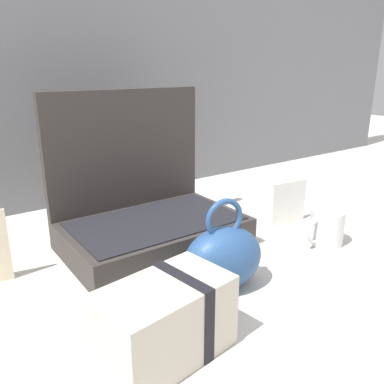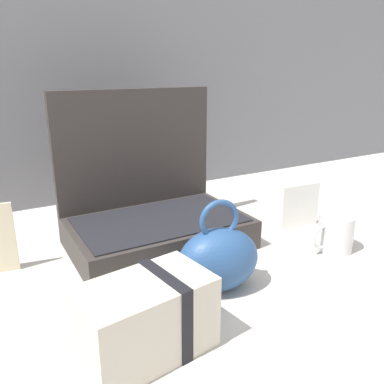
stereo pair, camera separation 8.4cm
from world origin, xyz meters
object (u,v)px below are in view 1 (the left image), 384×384
open_suitcase (146,211)px  cream_toiletry_bag (167,320)px  poster_card_right (289,203)px  coffee_mug (326,227)px  teal_pouch_handbag (223,257)px

open_suitcase → cream_toiletry_bag: (-0.18, -0.38, -0.02)m
cream_toiletry_bag → poster_card_right: (0.57, 0.26, 0.00)m
open_suitcase → coffee_mug: bearing=-36.6°
teal_pouch_handbag → cream_toiletry_bag: teal_pouch_handbag is taller
teal_pouch_handbag → cream_toiletry_bag: size_ratio=0.87×
coffee_mug → poster_card_right: (0.03, 0.15, 0.02)m
coffee_mug → cream_toiletry_bag: bearing=-168.6°
teal_pouch_handbag → coffee_mug: size_ratio=1.59×
cream_toiletry_bag → poster_card_right: bearing=24.4°
open_suitcase → coffee_mug: 0.45m
coffee_mug → poster_card_right: 0.15m
poster_card_right → open_suitcase: bearing=167.7°
open_suitcase → cream_toiletry_bag: open_suitcase is taller
teal_pouch_handbag → poster_card_right: size_ratio=1.54×
coffee_mug → poster_card_right: size_ratio=0.97×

